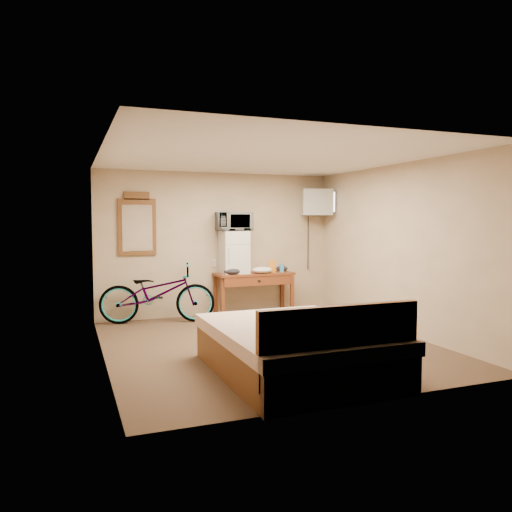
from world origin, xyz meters
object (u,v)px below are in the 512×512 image
Objects in this scene: mini_fridge at (234,252)px; wall_mirror at (137,225)px; microwave at (234,222)px; desk at (255,280)px; bicycle at (157,293)px; blue_cup at (282,268)px; bed at (298,348)px; crt_television at (316,202)px.

wall_mirror reaches higher than mini_fridge.
mini_fridge is 1.24× the size of microwave.
wall_mirror is (-1.98, 0.27, 0.97)m from desk.
mini_fridge is 0.40× the size of bicycle.
bicycle is (0.26, -0.32, -1.11)m from wall_mirror.
microwave is 1.20m from blue_cup.
blue_cup is at bearing -6.61° from mini_fridge.
desk is 2.22m from wall_mirror.
microwave is 0.57× the size of wall_mirror.
desk is at bearing 176.00° from blue_cup.
bicycle is at bearing -171.06° from microwave.
wall_mirror is at bearing 172.64° from mini_fridge.
wall_mirror is at bearing 176.74° from microwave.
bed is at bearing -111.06° from blue_cup.
wall_mirror is 0.47× the size of bed.
crt_television reaches higher than blue_cup.
crt_television is (0.71, 0.06, 1.18)m from blue_cup.
desk is at bearing 76.98° from bed.
bed is at bearing -96.98° from mini_fridge.
microwave is at bearing 178.41° from crt_television.
bed is (-1.28, -3.33, -0.53)m from blue_cup.
mini_fridge is 1.09× the size of crt_television.
wall_mirror is at bearing 175.48° from crt_television.
mini_fridge is 0.33× the size of bed.
bed reaches higher than blue_cup.
bicycle reaches higher than bed.
wall_mirror reaches higher than blue_cup.
desk is 1.90× the size of mini_fridge.
desk is 9.69× the size of blue_cup.
desk is at bearing -179.00° from crt_television.
bed reaches higher than desk.
crt_television is at bearing 1.00° from desk.
desk is 2.06× the size of crt_television.
mini_fridge is 0.92m from blue_cup.
bicycle reaches higher than blue_cup.
crt_television is 0.65× the size of wall_mirror.
mini_fridge reaches higher than desk.
crt_television is 4.29m from bed.
bicycle is (-1.35, -0.11, -0.63)m from mini_fridge.
desk is at bearing -76.35° from bicycle.
desk is 1.72m from bicycle.
crt_television is 0.37× the size of bicycle.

